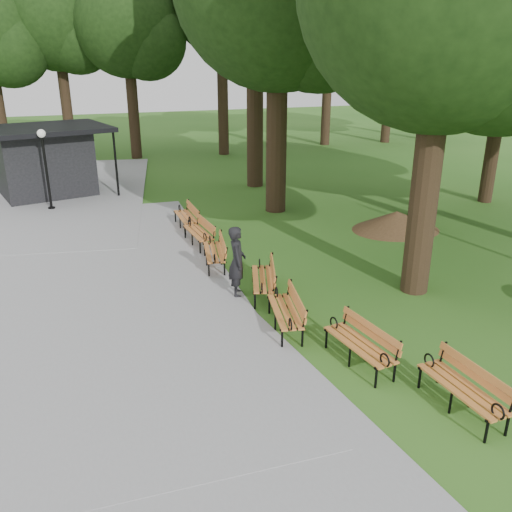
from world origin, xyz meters
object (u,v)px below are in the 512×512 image
object	(u,v)px
bench_0	(462,389)
bench_2	(285,312)
dirt_mound	(396,220)
bench_5	(199,233)
lawn_tree_5	(509,41)
lamp_post	(44,153)
bench_3	(263,279)
kiosk	(44,161)
bench_1	(359,345)
person	(237,262)
bench_4	(214,252)
bench_6	(186,217)

from	to	relation	value
bench_0	bench_2	distance (m)	4.16
dirt_mound	bench_5	world-z (taller)	bench_5
bench_0	bench_2	bearing A→B (deg)	-158.06
bench_0	bench_5	size ratio (longest dim) A/B	1.00
lawn_tree_5	lamp_post	bearing A→B (deg)	164.47
bench_3	kiosk	bearing A→B (deg)	-140.07
lamp_post	bench_2	xyz separation A→B (m)	(5.04, -12.46, -1.85)
kiosk	bench_1	size ratio (longest dim) A/B	2.53
lamp_post	dirt_mound	world-z (taller)	lamp_post
person	bench_4	size ratio (longest dim) A/B	0.98
lamp_post	bench_6	bearing A→B (deg)	-43.32
bench_1	bench_4	world-z (taller)	same
bench_6	lawn_tree_5	bearing A→B (deg)	87.34
bench_5	lawn_tree_5	distance (m)	14.22
bench_4	lawn_tree_5	xyz separation A→B (m)	(12.87, 3.35, 5.91)
bench_5	bench_4	bearing A→B (deg)	-4.48
lamp_post	dirt_mound	distance (m)	13.67
lamp_post	bench_6	world-z (taller)	lamp_post
person	bench_2	world-z (taller)	person
lamp_post	bench_5	distance (m)	7.96
person	dirt_mound	distance (m)	7.83
kiosk	bench_3	xyz separation A→B (m)	(5.34, -13.25, -1.06)
lamp_post	bench_3	world-z (taller)	lamp_post
bench_3	dirt_mound	bearing A→B (deg)	137.33
kiosk	lawn_tree_5	size ratio (longest dim) A/B	0.52
bench_0	bench_1	xyz separation A→B (m)	(-0.92, 1.92, 0.00)
person	lamp_post	size ratio (longest dim) A/B	0.58
lamp_post	bench_2	bearing A→B (deg)	-67.98
bench_0	bench_3	world-z (taller)	same
lamp_post	bench_0	distance (m)	17.70
bench_4	dirt_mound	bearing A→B (deg)	110.48
lamp_post	bench_2	size ratio (longest dim) A/B	1.68
bench_1	bench_4	bearing A→B (deg)	-175.25
bench_5	lawn_tree_5	size ratio (longest dim) A/B	0.20
bench_1	bench_6	xyz separation A→B (m)	(-1.29, 9.99, 0.00)
dirt_mound	lamp_post	bearing A→B (deg)	149.12
person	bench_3	size ratio (longest dim) A/B	0.98
bench_4	lawn_tree_5	world-z (taller)	lawn_tree_5
lamp_post	kiosk	bearing A→B (deg)	92.85
bench_6	lawn_tree_5	world-z (taller)	lawn_tree_5
bench_1	bench_5	distance (m)	8.17
bench_4	bench_5	xyz separation A→B (m)	(0.01, 1.95, 0.00)
person	kiosk	size ratio (longest dim) A/B	0.39
kiosk	bench_0	xyz separation A→B (m)	(6.92, -18.94, -1.06)
kiosk	bench_3	bearing A→B (deg)	-81.57
bench_4	bench_5	distance (m)	1.95
kiosk	bench_1	bearing A→B (deg)	-84.08
lamp_post	dirt_mound	bearing A→B (deg)	-30.88
kiosk	bench_3	world-z (taller)	kiosk
kiosk	bench_2	distance (m)	16.06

